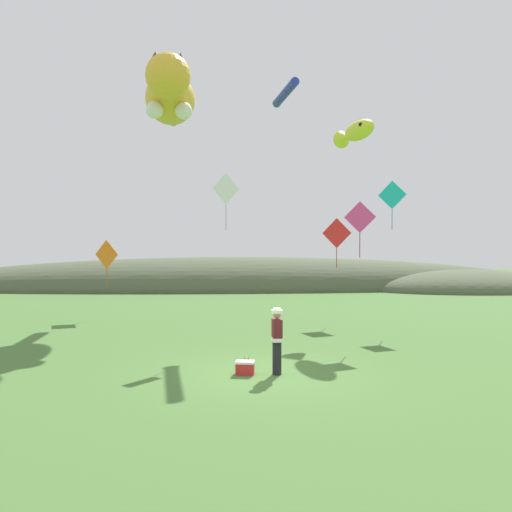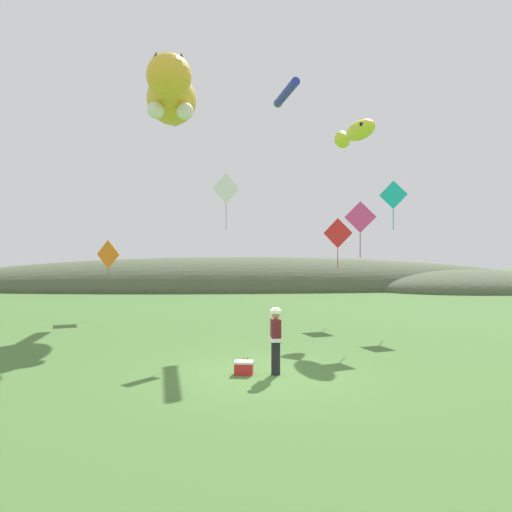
% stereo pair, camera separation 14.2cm
% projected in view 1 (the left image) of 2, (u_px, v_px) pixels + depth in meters
% --- Properties ---
extents(ground_plane, '(120.00, 120.00, 0.00)m').
position_uv_depth(ground_plane, '(266.00, 374.00, 13.25)').
color(ground_plane, '#477033').
extents(distant_hill_ridge, '(53.12, 12.88, 5.11)m').
position_uv_depth(distant_hill_ridge, '(271.00, 288.00, 41.05)').
color(distant_hill_ridge, '#4C563D').
rests_on(distant_hill_ridge, ground).
extents(festival_attendant, '(0.30, 0.43, 1.77)m').
position_uv_depth(festival_attendant, '(277.00, 339.00, 13.23)').
color(festival_attendant, black).
rests_on(festival_attendant, ground).
extents(kite_spool, '(0.13, 0.27, 0.27)m').
position_uv_depth(kite_spool, '(247.00, 361.00, 14.16)').
color(kite_spool, olive).
rests_on(kite_spool, ground).
extents(picnic_cooler, '(0.53, 0.39, 0.36)m').
position_uv_depth(picnic_cooler, '(245.00, 368.00, 13.26)').
color(picnic_cooler, red).
rests_on(picnic_cooler, ground).
extents(kite_giant_cat, '(2.74, 8.57, 2.60)m').
position_uv_depth(kite_giant_cat, '(170.00, 97.00, 23.94)').
color(kite_giant_cat, gold).
extents(kite_fish_windsock, '(1.36, 3.11, 0.93)m').
position_uv_depth(kite_fish_windsock, '(356.00, 132.00, 21.62)').
color(kite_fish_windsock, yellow).
extents(kite_tube_streamer, '(0.82, 3.20, 0.44)m').
position_uv_depth(kite_tube_streamer, '(285.00, 93.00, 21.57)').
color(kite_tube_streamer, '#2633A5').
extents(kite_diamond_pink, '(1.06, 0.48, 2.05)m').
position_uv_depth(kite_diamond_pink, '(360.00, 218.00, 18.09)').
color(kite_diamond_pink, '#E53F8C').
extents(kite_diamond_teal, '(1.06, 0.66, 2.13)m').
position_uv_depth(kite_diamond_teal, '(392.00, 195.00, 21.70)').
color(kite_diamond_teal, '#19BFBF').
extents(kite_diamond_orange, '(1.24, 0.69, 2.31)m').
position_uv_depth(kite_diamond_orange, '(107.00, 255.00, 23.91)').
color(kite_diamond_orange, orange).
extents(kite_diamond_white, '(0.93, 0.63, 2.01)m').
position_uv_depth(kite_diamond_white, '(226.00, 189.00, 17.41)').
color(kite_diamond_white, white).
extents(kite_diamond_red, '(1.20, 0.71, 2.29)m').
position_uv_depth(kite_diamond_red, '(337.00, 233.00, 22.91)').
color(kite_diamond_red, red).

